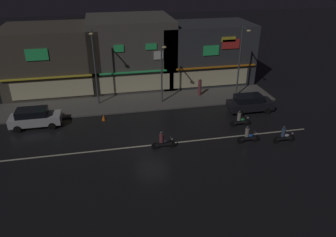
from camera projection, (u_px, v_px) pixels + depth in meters
ground_plane at (151, 145)px, 25.48m from camera, size 140.00×140.00×0.00m
lane_divider_stripe at (151, 145)px, 25.47m from camera, size 27.02×0.16×0.01m
sidewalk_far at (138, 102)px, 32.98m from camera, size 28.44×4.49×0.14m
storefront_left_block at (54, 58)px, 35.42m from camera, size 10.16×8.20×6.93m
storefront_center_block at (204, 53)px, 37.73m from camera, size 10.75×6.38×6.83m
storefront_right_block at (130, 51)px, 36.99m from camera, size 9.38×8.60×7.59m
streetlamp_west at (95, 62)px, 30.44m from camera, size 0.44×1.64×7.46m
streetlamp_mid at (162, 68)px, 31.11m from camera, size 0.44×1.64×6.16m
streetlamp_east at (241, 57)px, 32.39m from camera, size 0.44×1.64×7.31m
pedestrian_on_sidewalk at (200, 87)px, 34.15m from camera, size 0.37×0.37×1.93m
parked_car_near_kerb at (250, 103)px, 30.83m from camera, size 4.30×1.98×1.67m
parked_car_trailing at (35, 117)px, 28.00m from camera, size 4.30×1.98×1.67m
motorcycle_lead at (163, 142)px, 24.76m from camera, size 1.90×0.60×1.52m
motorcycle_following at (240, 120)px, 28.13m from camera, size 1.90×0.60×1.52m
motorcycle_opposite_lane at (248, 136)px, 25.57m from camera, size 1.90×0.60×1.52m
motorcycle_trailing_far at (284, 136)px, 25.60m from camera, size 1.90×0.60×1.52m
traffic_cone at (104, 117)px, 29.34m from camera, size 0.36×0.36×0.55m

